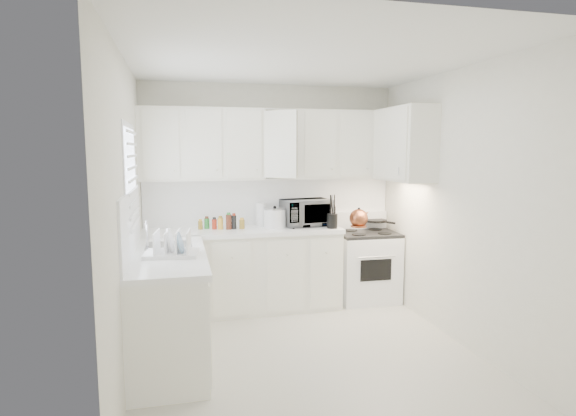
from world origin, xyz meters
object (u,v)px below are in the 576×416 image
object	(u,v)px
microwave	(306,210)
tea_kettle	(359,217)
utensil_crock	(332,211)
stove	(367,257)
rice_cooker	(275,217)
dish_rack	(171,241)

from	to	relation	value
microwave	tea_kettle	bearing A→B (deg)	-28.67
utensil_crock	stove	bearing A→B (deg)	20.72
rice_cooker	utensil_crock	distance (m)	0.66
dish_rack	rice_cooker	bearing A→B (deg)	53.20
tea_kettle	utensil_crock	distance (m)	0.35
utensil_crock	dish_rack	bearing A→B (deg)	-150.69
dish_rack	utensil_crock	bearing A→B (deg)	36.39
stove	utensil_crock	world-z (taller)	utensil_crock
tea_kettle	utensil_crock	world-z (taller)	utensil_crock
stove	microwave	size ratio (longest dim) A/B	1.94
utensil_crock	microwave	bearing A→B (deg)	133.31
stove	utensil_crock	xyz separation A→B (m)	(-0.52, -0.20, 0.61)
stove	utensil_crock	size ratio (longest dim) A/B	2.73
tea_kettle	microwave	xyz separation A→B (m)	(-0.57, 0.22, 0.08)
microwave	rice_cooker	distance (m)	0.40
tea_kettle	rice_cooker	world-z (taller)	rice_cooker
stove	rice_cooker	bearing A→B (deg)	-178.53
microwave	rice_cooker	bearing A→B (deg)	-179.78
rice_cooker	utensil_crock	xyz separation A→B (m)	(0.63, -0.20, 0.07)
dish_rack	microwave	bearing A→B (deg)	46.16
tea_kettle	rice_cooker	distance (m)	0.98
tea_kettle	dish_rack	xyz separation A→B (m)	(-2.11, -1.03, 0.01)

